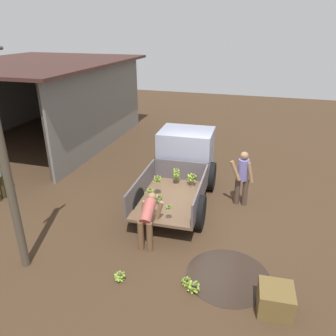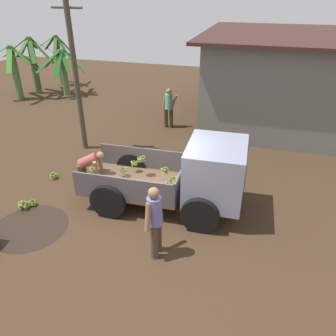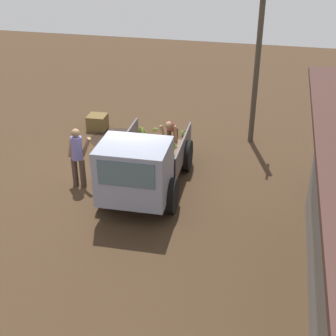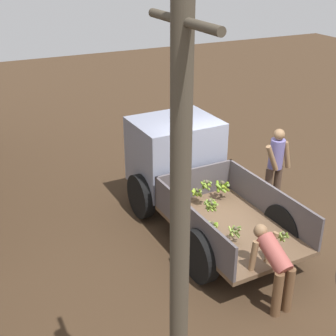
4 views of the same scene
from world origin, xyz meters
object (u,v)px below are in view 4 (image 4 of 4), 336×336
Objects in this scene: utility_pole at (180,260)px; person_foreground_visitor at (276,163)px; person_worker_loading at (275,264)px; cargo_truck at (185,168)px.

utility_pole reaches higher than person_foreground_visitor.
cargo_truck is at bearing -4.78° from person_worker_loading.
cargo_truck reaches higher than person_foreground_visitor.
person_worker_loading is (1.55, -2.44, -1.88)m from utility_pole.
person_foreground_visitor is at bearing -40.39° from person_worker_loading.
cargo_truck is 0.84× the size of utility_pole.
person_worker_loading is at bearing -57.65° from utility_pole.
person_foreground_visitor is (4.23, -4.49, -1.67)m from utility_pole.
cargo_truck reaches higher than person_worker_loading.
person_worker_loading is (-2.68, 2.04, -0.21)m from person_foreground_visitor.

